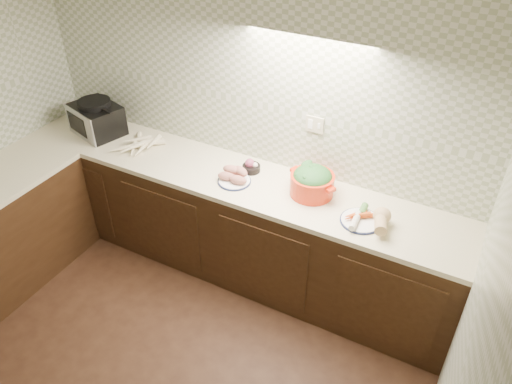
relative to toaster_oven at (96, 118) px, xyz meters
The scene contains 8 objects.
room 2.09m from the toaster_oven, 49.86° to the right, with size 3.60×3.60×2.60m.
counter 1.20m from the toaster_oven, 54.32° to the right, with size 3.60×3.60×0.90m.
toaster_oven is the anchor object (origin of this frame).
parsnip_pile 0.41m from the toaster_oven, 11.21° to the right, with size 0.36×0.29×0.08m.
sweet_potato_plate 1.39m from the toaster_oven, ahead, with size 0.25×0.25×0.11m.
onion_bowl 1.43m from the toaster_oven, ahead, with size 0.13×0.13×0.10m.
dutch_oven 1.94m from the toaster_oven, ahead, with size 0.40×0.40×0.22m.
veg_plate 2.41m from the toaster_oven, ahead, with size 0.33×0.31×0.13m.
Camera 1 is at (1.64, -1.14, 2.98)m, focal length 35.00 mm.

